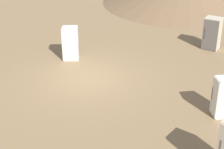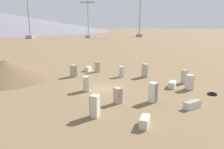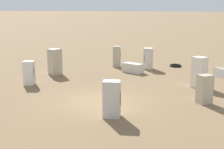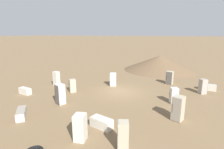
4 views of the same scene
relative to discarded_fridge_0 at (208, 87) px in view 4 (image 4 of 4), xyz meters
name	(u,v)px [view 4 (image 4 of 4)]	position (x,y,z in m)	size (l,w,h in m)	color
ground_plane	(120,92)	(-4.64, 8.91, -0.33)	(1000.00, 1000.00, 0.00)	brown
dirt_mound	(159,63)	(9.39, 6.91, 0.93)	(12.37, 12.37, 2.52)	brown
discarded_fridge_0	(208,87)	(0.00, 0.00, 0.00)	(0.72, 1.66, 0.66)	beige
discarded_fridge_1	(80,127)	(-13.94, 7.92, 0.50)	(0.90, 0.81, 1.65)	beige
discarded_fridge_2	(170,78)	(0.81, 4.31, 0.49)	(0.86, 0.91, 1.64)	#B2A88E
discarded_fridge_3	(174,96)	(-5.70, 3.27, 0.42)	(0.79, 0.83, 1.49)	white
discarded_fridge_4	(178,108)	(-8.94, 2.74, 0.59)	(0.98, 0.94, 1.85)	#B2A88E
discarded_fridge_5	(60,94)	(-9.94, 12.73, 0.59)	(0.89, 0.89, 1.84)	silver
discarded_fridge_6	(21,113)	(-13.27, 13.74, -0.02)	(1.70, 1.69, 0.62)	silver
discarded_fridge_7	(102,123)	(-12.15, 7.41, 0.01)	(1.06, 1.71, 0.69)	beige
discarded_fridge_8	(25,91)	(-9.34, 17.94, 0.01)	(0.77, 1.52, 0.68)	beige
discarded_fridge_9	(203,86)	(-1.65, 0.65, 0.46)	(0.89, 0.91, 1.59)	#A89E93
discarded_fridge_10	(57,79)	(-5.48, 17.00, 0.55)	(0.72, 0.77, 1.77)	beige
discarded_fridge_11	(72,86)	(-6.78, 13.69, 0.39)	(0.86, 0.84, 1.45)	#B2A88E
discarded_fridge_12	(123,136)	(-13.76, 5.27, 0.51)	(0.77, 0.77, 1.67)	#B2A88E
discarded_fridge_13	(113,79)	(-2.83, 10.56, 0.48)	(0.79, 0.90, 1.62)	silver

